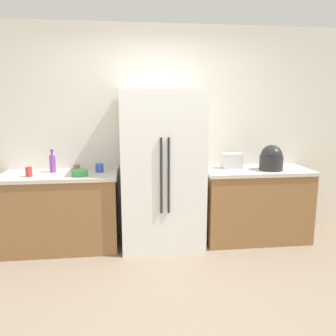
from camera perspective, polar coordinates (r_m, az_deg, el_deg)
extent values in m
plane|color=gray|center=(3.11, 0.50, -21.90)|extent=(11.18, 11.18, 0.00)
cube|color=silver|center=(4.30, -2.37, 5.83)|extent=(5.59, 0.10, 2.61)
cube|color=olive|center=(4.17, -17.48, -7.20)|extent=(1.28, 0.62, 0.85)
cube|color=beige|center=(4.06, -17.83, -1.20)|extent=(1.31, 0.65, 0.04)
cube|color=olive|center=(4.39, 14.35, -6.15)|extent=(1.27, 0.62, 0.85)
cube|color=beige|center=(4.28, 14.63, -0.43)|extent=(1.30, 0.65, 0.04)
cube|color=white|center=(3.96, -1.06, -0.30)|extent=(0.94, 0.67, 1.83)
cylinder|color=#262628|center=(3.62, -1.13, -1.37)|extent=(0.02, 0.02, 0.82)
cylinder|color=#262628|center=(3.63, 0.13, -1.34)|extent=(0.02, 0.02, 0.82)
cube|color=silver|center=(4.27, 10.69, 1.22)|extent=(0.24, 0.17, 0.18)
cylinder|color=#262628|center=(4.26, 16.93, 0.85)|extent=(0.28, 0.28, 0.17)
sphere|color=#262628|center=(4.24, 16.99, 2.02)|extent=(0.26, 0.26, 0.26)
cylinder|color=purple|center=(4.15, -18.80, 0.65)|extent=(0.07, 0.07, 0.20)
cylinder|color=purple|center=(4.14, -18.91, 2.36)|extent=(0.03, 0.03, 0.05)
cylinder|color=#333338|center=(4.13, -18.93, 2.84)|extent=(0.03, 0.03, 0.02)
cylinder|color=brown|center=(4.16, -15.05, 0.02)|extent=(0.08, 0.08, 0.08)
cylinder|color=orange|center=(4.52, 17.86, 0.78)|extent=(0.07, 0.07, 0.09)
cylinder|color=blue|center=(4.04, -11.44, 0.03)|extent=(0.09, 0.09, 0.10)
cylinder|color=red|center=(4.01, -22.32, -0.58)|extent=(0.07, 0.07, 0.11)
cylinder|color=green|center=(3.88, -14.59, -0.78)|extent=(0.18, 0.18, 0.06)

